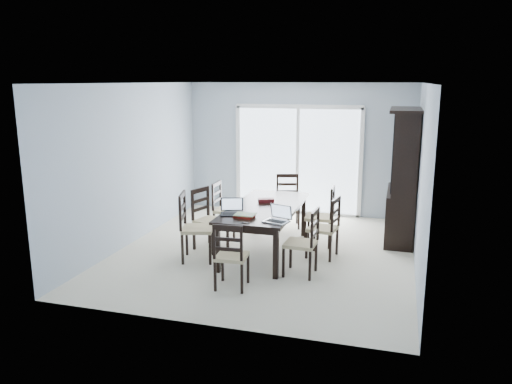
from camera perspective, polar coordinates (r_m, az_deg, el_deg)
floor at (r=7.91m, az=1.04°, el=-6.86°), size 5.00×5.00×0.00m
ceiling at (r=7.45m, az=1.12°, el=12.34°), size 5.00×5.00×0.00m
back_wall at (r=9.98m, az=4.83°, el=4.89°), size 4.50×0.02×2.60m
wall_left at (r=8.43m, az=-13.88°, el=3.13°), size 0.02×5.00×2.60m
wall_right at (r=7.33m, az=18.33°, el=1.46°), size 0.02×5.00×2.60m
balcony at (r=11.20m, az=5.71°, el=-1.31°), size 4.50×2.00×0.10m
railing at (r=12.04m, az=6.65°, el=2.57°), size 4.50×0.06×1.10m
dining_table at (r=7.71m, az=1.06°, el=-2.14°), size 1.00×2.20×0.75m
china_hutch at (r=8.59m, az=16.46°, el=1.61°), size 0.50×1.38×2.20m
sliding_door at (r=9.99m, az=4.78°, el=3.66°), size 2.52×0.05×2.18m
chair_left_near at (r=7.45m, az=-7.49°, el=-3.12°), size 0.56×0.55×1.19m
chair_left_mid at (r=7.98m, az=-5.76°, el=-2.28°), size 0.54×0.53×1.12m
chair_left_far at (r=8.68m, az=-3.85°, el=-1.22°), size 0.42×0.41×1.07m
chair_right_near at (r=6.86m, az=5.87°, el=-4.93°), size 0.44×0.43×1.09m
chair_right_mid at (r=7.58m, az=8.30°, el=-3.30°), size 0.48×0.47×1.08m
chair_right_far at (r=8.14m, az=7.93°, el=-1.97°), size 0.45×0.44×1.14m
chair_end_near at (r=6.37m, az=-3.00°, el=-6.56°), size 0.42×0.43×1.03m
chair_end_far at (r=9.20m, az=3.63°, el=-0.29°), size 0.52×0.53×1.10m
laptop_dark at (r=7.18m, az=-2.76°, el=-2.16°), size 0.39×0.33×0.23m
laptop_silver at (r=6.80m, az=2.31°, el=-3.03°), size 0.38×0.32×0.23m
book_stack at (r=7.05m, az=-1.32°, el=-2.71°), size 0.30×0.24×0.05m
cell_phone at (r=6.76m, az=-1.18°, el=-3.54°), size 0.11×0.08×0.01m
game_box at (r=7.89m, az=1.15°, el=-0.98°), size 0.27×0.20×0.06m
hot_tub at (r=11.24m, az=4.85°, el=1.62°), size 2.27×2.12×0.99m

